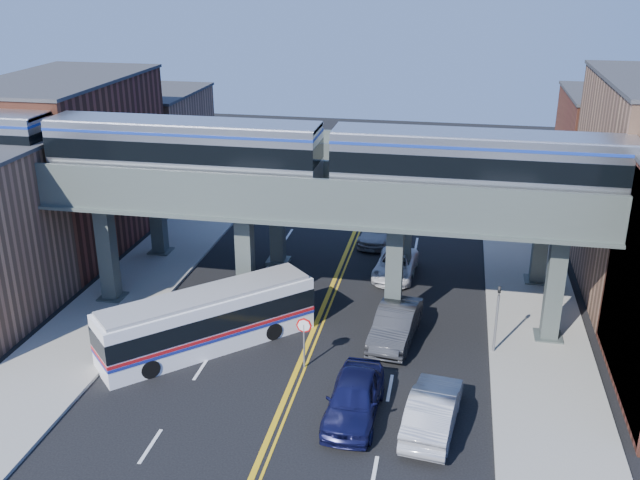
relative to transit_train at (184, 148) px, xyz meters
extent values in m
plane|color=black|center=(7.04, -8.00, -9.13)|extent=(120.00, 120.00, 0.00)
cube|color=gray|center=(-4.46, 2.00, -9.05)|extent=(5.00, 70.00, 0.16)
cube|color=gray|center=(18.54, 2.00, -9.05)|extent=(5.00, 70.00, 0.16)
cube|color=brown|center=(-11.46, 8.00, -3.63)|extent=(8.00, 14.00, 11.00)
cube|color=#9B6D50|center=(-11.46, 21.00, -5.13)|extent=(8.00, 10.00, 8.00)
cube|color=brown|center=(25.54, 21.00, -4.63)|extent=(8.00, 10.00, 9.00)
cube|color=teal|center=(21.59, -4.00, -4.38)|extent=(0.10, 9.50, 9.50)
cube|color=#3C4644|center=(-4.96, 0.00, -6.13)|extent=(0.85, 0.85, 6.00)
cube|color=#3C4644|center=(3.04, 0.00, -6.13)|extent=(0.85, 0.85, 6.00)
cube|color=#3C4644|center=(11.04, 0.00, -6.13)|extent=(0.85, 0.85, 6.00)
cube|color=#3C4644|center=(19.04, 0.00, -6.13)|extent=(0.85, 0.85, 6.00)
cube|color=#4A5550|center=(7.04, 0.00, -2.43)|extent=(52.00, 3.60, 1.40)
cube|color=#3C4644|center=(-4.96, 7.00, -6.13)|extent=(0.85, 0.85, 6.00)
cube|color=#3C4644|center=(3.04, 7.00, -6.13)|extent=(0.85, 0.85, 6.00)
cube|color=#3C4644|center=(11.04, 7.00, -6.13)|extent=(0.85, 0.85, 6.00)
cube|color=#3C4644|center=(19.04, 7.00, -6.13)|extent=(0.85, 0.85, 6.00)
cube|color=#4A5550|center=(7.04, 7.00, -2.43)|extent=(52.00, 3.60, 1.40)
cube|color=black|center=(-10.38, 0.00, -1.62)|extent=(2.04, 2.04, 0.23)
cube|color=black|center=(-4.51, 0.00, -1.62)|extent=(2.04, 2.04, 0.23)
cube|color=black|center=(4.51, 0.00, -1.62)|extent=(2.04, 2.04, 0.23)
cube|color=#AAABB4|center=(0.00, 0.00, -0.02)|extent=(14.09, 2.69, 2.97)
cube|color=black|center=(0.00, 0.00, 0.13)|extent=(14.11, 2.75, 1.02)
cube|color=black|center=(10.38, 0.00, -1.62)|extent=(2.04, 2.04, 0.23)
cube|color=black|center=(19.41, 0.00, -1.62)|extent=(2.04, 2.04, 0.23)
cube|color=#AAABB4|center=(14.89, 0.00, -0.02)|extent=(14.09, 2.69, 2.97)
cube|color=black|center=(14.89, 0.00, 0.13)|extent=(14.11, 2.75, 1.02)
cylinder|color=slate|center=(7.34, -5.00, -7.98)|extent=(0.09, 0.09, 2.30)
cylinder|color=red|center=(7.34, -5.00, -6.88)|extent=(0.76, 0.04, 0.76)
cylinder|color=slate|center=(16.24, -2.00, -7.53)|extent=(0.12, 0.12, 3.20)
imported|color=black|center=(16.24, -2.00, -5.48)|extent=(0.15, 0.18, 0.90)
cube|color=white|center=(2.24, -4.00, -7.72)|extent=(9.51, 9.34, 2.83)
cube|color=black|center=(2.24, -4.00, -7.35)|extent=(9.58, 9.41, 0.96)
cube|color=#B21419|center=(2.24, -4.00, -7.99)|extent=(9.57, 9.41, 0.16)
cylinder|color=black|center=(-0.27, -6.45, -8.68)|extent=(2.38, 2.41, 0.91)
cylinder|color=black|center=(4.44, -1.86, -8.68)|extent=(2.38, 2.41, 0.91)
imported|color=#10123B|center=(10.23, -8.43, -8.22)|extent=(2.32, 5.42, 1.83)
imported|color=#2C2C2E|center=(11.34, -1.57, -8.24)|extent=(2.51, 5.61, 1.79)
imported|color=white|center=(10.59, 6.44, -8.43)|extent=(2.64, 5.20, 1.41)
imported|color=#99999D|center=(8.84, 12.03, -8.40)|extent=(2.45, 5.19, 1.46)
imported|color=#A2A2A7|center=(13.54, -8.63, -8.25)|extent=(2.48, 5.53, 1.76)
camera|label=1|loc=(13.69, -33.76, 9.00)|focal=40.00mm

